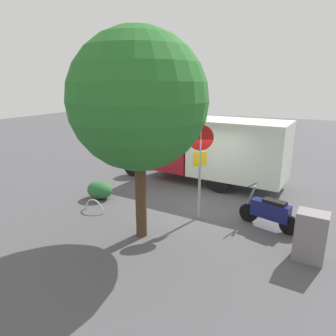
% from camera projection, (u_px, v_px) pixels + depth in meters
% --- Properties ---
extents(ground_plane, '(60.00, 60.00, 0.00)m').
position_uv_depth(ground_plane, '(194.00, 207.00, 10.17)').
color(ground_plane, '#4E4D50').
extents(box_truck_near, '(6.97, 2.70, 2.69)m').
position_uv_depth(box_truck_near, '(215.00, 147.00, 12.28)').
color(box_truck_near, black).
rests_on(box_truck_near, ground).
extents(motorcycle, '(1.77, 0.75, 1.20)m').
position_uv_depth(motorcycle, '(270.00, 211.00, 8.58)').
color(motorcycle, black).
rests_on(motorcycle, ground).
extents(stop_sign, '(0.71, 0.33, 2.93)m').
position_uv_depth(stop_sign, '(200.00, 158.00, 8.82)').
color(stop_sign, '#9E9EA3').
rests_on(stop_sign, ground).
extents(street_tree, '(3.47, 3.47, 5.39)m').
position_uv_depth(street_tree, '(138.00, 101.00, 7.33)').
color(street_tree, '#47301E').
rests_on(street_tree, ground).
extents(utility_cabinet, '(0.73, 0.59, 1.20)m').
position_uv_depth(utility_cabinet, '(311.00, 236.00, 7.03)').
color(utility_cabinet, slate).
rests_on(utility_cabinet, ground).
extents(bike_rack_hoop, '(0.85, 0.15, 0.85)m').
position_uv_depth(bike_rack_hoop, '(95.00, 211.00, 9.86)').
color(bike_rack_hoop, '#B7B7BC').
rests_on(bike_rack_hoop, ground).
extents(shrub_near_sign, '(0.96, 0.78, 0.65)m').
position_uv_depth(shrub_near_sign, '(100.00, 190.00, 10.89)').
color(shrub_near_sign, '#2B6535').
rests_on(shrub_near_sign, ground).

